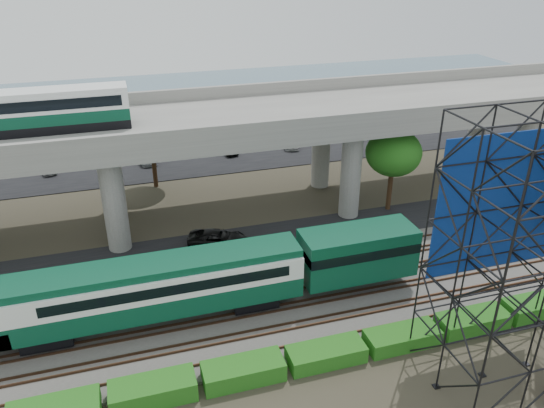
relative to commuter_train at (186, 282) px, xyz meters
name	(u,v)px	position (x,y,z in m)	size (l,w,h in m)	color
ground	(287,320)	(6.09, -2.00, -2.88)	(140.00, 140.00, 0.00)	#474233
ballast_bed	(278,301)	(6.09, 0.00, -2.78)	(90.00, 12.00, 0.20)	slate
service_road	(247,242)	(6.09, 8.50, -2.84)	(90.00, 5.00, 0.08)	black
parking_lot	(198,147)	(6.09, 32.00, -2.84)	(90.00, 18.00, 0.08)	black
harbor_water	(174,101)	(6.09, 54.00, -2.87)	(140.00, 40.00, 0.03)	slate
rail_tracks	(278,299)	(6.09, 0.00, -2.60)	(90.00, 9.52, 0.16)	#472D1E
commuter_train	(186,282)	(0.00, 0.00, 0.00)	(29.30, 3.06, 4.30)	black
overpass	(217,128)	(5.07, 14.00, 5.33)	(80.00, 12.00, 12.40)	#9E9B93
scaffold_tower	(532,260)	(16.71, -9.98, 4.59)	(9.36, 6.36, 15.00)	black
hedge_strip	(326,353)	(7.10, -6.30, -2.32)	(34.60, 1.80, 1.20)	#176016
trees	(175,161)	(1.42, 14.17, 2.69)	(40.94, 16.94, 7.69)	#382314
suv	(218,239)	(3.67, 8.48, -2.14)	(2.21, 4.79, 1.33)	black
parked_cars	(207,143)	(7.11, 31.63, -2.20)	(35.30, 9.57, 1.28)	beige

